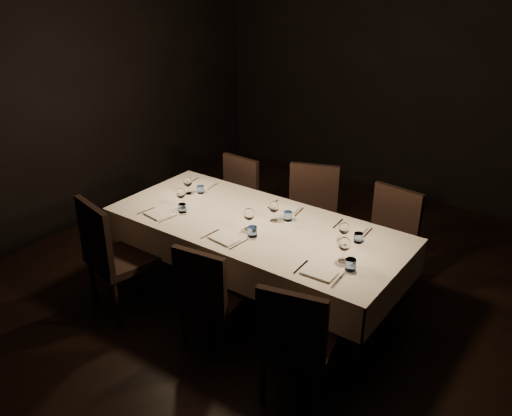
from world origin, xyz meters
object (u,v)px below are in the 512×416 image
Objects in this scene: chair_far_left at (234,197)px; chair_far_right at (388,236)px; chair_near_center at (208,293)px; chair_near_right at (296,339)px; chair_far_center at (311,212)px; dining_table at (256,231)px; chair_near_left at (112,252)px.

chair_far_left is 0.96× the size of chair_far_right.
chair_near_center is 0.84m from chair_near_right.
chair_far_center reaches higher than chair_near_center.
dining_table is at bearing -91.24° from chair_near_center.
chair_near_center is 1.73m from chair_far_left.
chair_far_left is at bearing -66.45° from chair_near_center.
chair_near_left is 1.79m from chair_near_right.
chair_near_right is (0.83, -0.10, 0.02)m from chair_near_center.
chair_near_left is 1.13× the size of chair_far_left.
chair_far_left is (-0.90, 1.48, 0.01)m from chair_near_center.
dining_table is 2.56× the size of chair_far_center.
chair_far_right is at bearing -100.91° from chair_near_right.
chair_near_right is at bearing 165.40° from chair_near_center.
chair_far_left reaches higher than dining_table.
chair_far_center is (0.92, 1.65, -0.02)m from chair_near_left.
chair_far_right reaches higher than chair_far_left.
chair_far_right is (0.74, 1.58, 0.02)m from chair_near_center.
chair_far_left is at bearing 165.24° from chair_far_center.
chair_far_center is at bearing -173.31° from chair_far_right.
chair_near_left is at bearing -89.74° from chair_far_left.
chair_far_right is at bearing -20.64° from chair_far_center.
dining_table is 2.65× the size of chair_far_right.
chair_near_center is (0.96, 0.08, -0.06)m from chair_near_left.
dining_table is 1.20m from chair_far_right.
chair_far_center is (0.86, 0.09, 0.03)m from chair_far_left.
chair_far_center reaches higher than chair_near_right.
chair_far_center is (0.04, 0.85, -0.15)m from dining_table.
chair_near_right reaches higher than chair_far_left.
chair_far_right is at bearing 45.83° from dining_table.
chair_near_left reaches higher than chair_far_center.
dining_table is 2.75× the size of chair_far_left.
chair_far_right is (1.70, 1.66, -0.04)m from chair_near_left.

